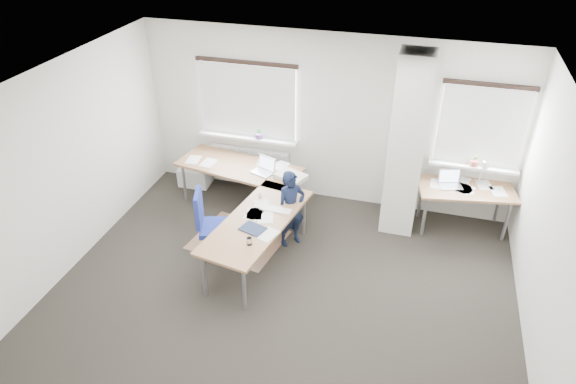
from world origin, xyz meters
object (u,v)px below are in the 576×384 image
(task_chair, at_px, (215,238))
(person, at_px, (291,209))
(desk_main, at_px, (250,193))
(desk_side, at_px, (466,190))

(task_chair, distance_m, person, 1.16)
(desk_main, relative_size, task_chair, 2.80)
(desk_side, bearing_deg, person, -166.11)
(desk_main, bearing_deg, person, 0.75)
(task_chair, bearing_deg, person, 13.46)
(task_chair, relative_size, person, 0.89)
(person, bearing_deg, task_chair, 166.02)
(desk_main, distance_m, desk_side, 3.24)
(desk_main, height_order, desk_side, desk_side)
(desk_side, distance_m, person, 2.66)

